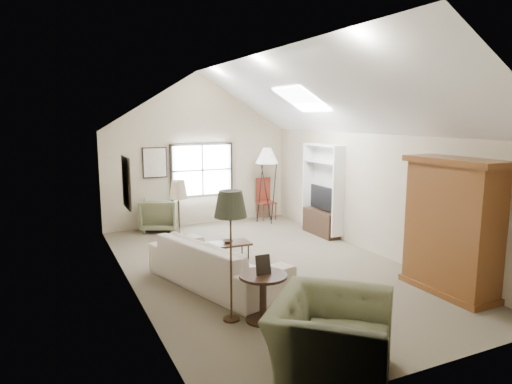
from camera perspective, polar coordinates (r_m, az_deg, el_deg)
name	(u,v)px	position (r m, az deg, el deg)	size (l,w,h in m)	color
room_shell	(265,97)	(8.40, 1.19, 11.84)	(5.01, 8.01, 4.00)	brown
window	(202,170)	(12.18, -6.74, 2.74)	(1.72, 0.08, 1.42)	black
skylight	(302,99)	(9.81, 5.74, 11.52)	(0.80, 1.20, 0.52)	white
wall_art	(142,172)	(9.70, -14.08, 2.48)	(1.97, 3.71, 0.88)	black
armoire	(452,227)	(8.01, 23.33, -3.99)	(0.60, 1.50, 2.20)	brown
tv_alcove	(323,188)	(11.09, 8.32, 0.49)	(0.32, 1.30, 2.10)	white
media_console	(321,223)	(11.24, 8.13, -3.81)	(0.34, 1.18, 0.60)	#382316
tv_panel	(322,198)	(11.11, 8.21, -0.69)	(0.05, 0.90, 0.55)	black
sofa	(217,262)	(7.90, -4.95, -8.72)	(2.72, 1.06, 0.79)	beige
armchair_near	(331,341)	(5.25, 9.33, -17.89)	(1.39, 1.22, 0.91)	#68714F
armchair_far	(160,214)	(11.77, -11.92, -2.74)	(0.88, 0.91, 0.83)	#5C5C41
coffee_table	(228,254)	(8.96, -3.52, -7.70)	(0.86, 0.48, 0.44)	#372216
bowl	(228,241)	(8.89, -3.54, -6.19)	(0.21, 0.21, 0.05)	#362316
side_table	(263,297)	(6.57, 0.89, -13.05)	(0.68, 0.68, 0.68)	#352115
side_chair	(266,199)	(12.75, 1.32, -0.87)	(0.45, 0.45, 1.15)	maroon
tripod_lamp	(267,185)	(12.27, 1.36, 0.89)	(0.60, 0.60, 2.07)	silver
dark_lamp	(231,256)	(6.38, -3.16, -7.94)	(0.45, 0.45, 1.90)	#272A1E
tan_lamp	(179,223)	(8.79, -9.57, -3.87)	(0.34, 0.34, 1.70)	tan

